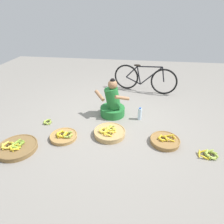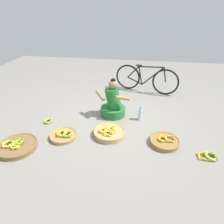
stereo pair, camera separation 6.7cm
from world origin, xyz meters
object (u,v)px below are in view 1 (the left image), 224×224
Objects in this scene: banana_basket_mid_left at (64,136)px; loose_bananas_back_left at (209,155)px; vendor_woman_front at (112,104)px; banana_basket_near_vendor at (165,141)px; banana_basket_front_left at (17,147)px; water_bottle at (140,114)px; bicycle_leaning at (144,79)px; loose_bananas_front_center at (48,122)px; banana_basket_back_center at (110,132)px.

loose_bananas_back_left is (2.43, -0.13, -0.01)m from banana_basket_mid_left.
banana_basket_near_vendor is at bearing -39.03° from vendor_woman_front.
banana_basket_mid_left is 0.76m from banana_basket_front_left.
water_bottle is (1.33, 0.84, 0.08)m from banana_basket_mid_left.
bicycle_leaning is at bearing 112.35° from loose_bananas_back_left.
banana_basket_near_vendor is at bearing 159.81° from loose_bananas_back_left.
bicycle_leaning is 5.19× the size of loose_bananas_back_left.
loose_bananas_back_left is at bearing -32.52° from vendor_woman_front.
water_bottle is (0.58, -0.11, -0.14)m from vendor_woman_front.
water_bottle is at bearing 138.76° from loose_bananas_back_left.
bicycle_leaning is 6.11× the size of water_bottle.
vendor_woman_front is 1.55m from bicycle_leaning.
loose_bananas_front_center is at bearing 80.21° from banana_basket_front_left.
banana_basket_near_vendor is (2.42, 0.52, -0.00)m from banana_basket_front_left.
water_bottle reaches higher than loose_bananas_front_center.
banana_basket_mid_left is 0.82m from banana_basket_back_center.
loose_bananas_back_left is (1.68, -1.07, -0.23)m from vendor_woman_front.
banana_basket_front_left is (-1.39, -1.35, -0.21)m from vendor_woman_front.
bicycle_leaning reaches higher than banana_basket_mid_left.
loose_bananas_back_left is at bearing 5.10° from banana_basket_front_left.
water_bottle reaches higher than banana_basket_mid_left.
banana_basket_front_left is at bearing -135.93° from vendor_woman_front.
banana_basket_near_vendor is 0.85m from water_bottle.
banana_basket_front_left is (-0.64, -0.41, 0.01)m from banana_basket_mid_left.
bicycle_leaning is 2.61× the size of banana_basket_front_left.
water_bottle is (1.97, 1.24, 0.08)m from banana_basket_front_left.
banana_basket_front_left is 2.33m from water_bottle.
banana_basket_mid_left is 0.95× the size of banana_basket_near_vendor.
vendor_woman_front is 2.01m from loose_bananas_back_left.
banana_basket_near_vendor is at bearing -58.48° from water_bottle.
banana_basket_mid_left is 1.78m from banana_basket_near_vendor.
bicycle_leaning is 2.24m from banana_basket_back_center.
loose_bananas_back_left is at bearing -11.55° from banana_basket_back_center.
banana_basket_back_center is at bearing -9.78° from loose_bananas_front_center.
vendor_woman_front is 0.61m from water_bottle.
loose_bananas_front_center is at bearing -167.42° from water_bottle.
banana_basket_mid_left is (-0.75, -0.94, -0.22)m from vendor_woman_front.
bicycle_leaning is 8.43× the size of loose_bananas_front_center.
water_bottle is (1.83, 0.41, 0.10)m from loose_bananas_front_center.
loose_bananas_back_left is (1.02, -2.47, -0.33)m from bicycle_leaning.
bicycle_leaning is 2.28m from banana_basket_near_vendor.
vendor_woman_front is at bearing 22.43° from loose_bananas_front_center.
banana_basket_front_left is 3.24× the size of loose_bananas_front_center.
banana_basket_back_center is (-0.62, -2.14, -0.30)m from bicycle_leaning.
banana_basket_front_left is 1.99× the size of loose_bananas_back_left.
loose_bananas_back_left is at bearing -67.65° from bicycle_leaning.
bicycle_leaning reaches higher than banana_basket_back_center.
bicycle_leaning is (0.67, 1.40, 0.09)m from vendor_woman_front.
vendor_woman_front is at bearing 44.07° from banana_basket_front_left.
banana_basket_back_center is 2.92× the size of loose_bananas_front_center.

